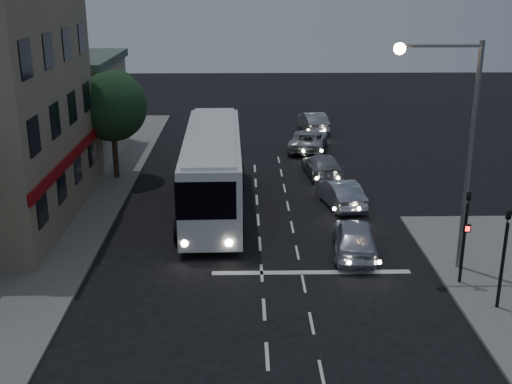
{
  "coord_description": "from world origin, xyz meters",
  "views": [
    {
      "loc": [
        -0.7,
        -21.4,
        11.2
      ],
      "look_at": [
        -0.15,
        5.71,
        2.2
      ],
      "focal_mm": 45.0,
      "sensor_mm": 36.0,
      "label": 1
    }
  ],
  "objects_px": {
    "car_sedan_b": "(322,166)",
    "streetlight": "(455,131)",
    "car_suv": "(355,238)",
    "traffic_signal_side": "(505,247)",
    "traffic_signal_main": "(466,227)",
    "car_sedan_c": "(308,140)",
    "car_sedan_a": "(340,193)",
    "car_extra": "(313,122)",
    "tour_bus": "(213,168)",
    "street_tree": "(112,103)"
  },
  "relations": [
    {
      "from": "car_sedan_b",
      "to": "streetlight",
      "type": "relative_size",
      "value": 0.52
    },
    {
      "from": "car_suv",
      "to": "traffic_signal_side",
      "type": "xyz_separation_m",
      "value": [
        4.29,
        -5.0,
        1.66
      ]
    },
    {
      "from": "car_suv",
      "to": "car_sedan_b",
      "type": "height_order",
      "value": "car_suv"
    },
    {
      "from": "traffic_signal_main",
      "to": "traffic_signal_side",
      "type": "xyz_separation_m",
      "value": [
        0.7,
        -1.98,
        0.0
      ]
    },
    {
      "from": "car_suv",
      "to": "traffic_signal_main",
      "type": "relative_size",
      "value": 1.08
    },
    {
      "from": "car_sedan_b",
      "to": "car_sedan_c",
      "type": "relative_size",
      "value": 0.92
    },
    {
      "from": "streetlight",
      "to": "car_sedan_a",
      "type": "bearing_deg",
      "value": 111.49
    },
    {
      "from": "car_extra",
      "to": "traffic_signal_side",
      "type": "bearing_deg",
      "value": 89.92
    },
    {
      "from": "streetlight",
      "to": "car_sedan_c",
      "type": "bearing_deg",
      "value": 100.52
    },
    {
      "from": "car_sedan_a",
      "to": "traffic_signal_side",
      "type": "distance_m",
      "value": 11.99
    },
    {
      "from": "car_extra",
      "to": "car_sedan_a",
      "type": "bearing_deg",
      "value": 81.33
    },
    {
      "from": "car_sedan_c",
      "to": "car_extra",
      "type": "relative_size",
      "value": 1.1
    },
    {
      "from": "car_sedan_c",
      "to": "traffic_signal_side",
      "type": "bearing_deg",
      "value": 113.05
    },
    {
      "from": "streetlight",
      "to": "tour_bus",
      "type": "bearing_deg",
      "value": 141.91
    },
    {
      "from": "car_sedan_c",
      "to": "traffic_signal_side",
      "type": "relative_size",
      "value": 1.24
    },
    {
      "from": "car_sedan_b",
      "to": "car_extra",
      "type": "xyz_separation_m",
      "value": [
        0.69,
        12.02,
        0.09
      ]
    },
    {
      "from": "traffic_signal_main",
      "to": "traffic_signal_side",
      "type": "height_order",
      "value": "same"
    },
    {
      "from": "car_sedan_b",
      "to": "traffic_signal_main",
      "type": "bearing_deg",
      "value": 98.64
    },
    {
      "from": "car_sedan_c",
      "to": "car_extra",
      "type": "bearing_deg",
      "value": -87.28
    },
    {
      "from": "car_sedan_c",
      "to": "car_extra",
      "type": "height_order",
      "value": "car_extra"
    },
    {
      "from": "tour_bus",
      "to": "street_tree",
      "type": "relative_size",
      "value": 2.11
    },
    {
      "from": "traffic_signal_side",
      "to": "car_sedan_a",
      "type": "bearing_deg",
      "value": 109.77
    },
    {
      "from": "car_extra",
      "to": "traffic_signal_side",
      "type": "distance_m",
      "value": 28.66
    },
    {
      "from": "tour_bus",
      "to": "car_extra",
      "type": "height_order",
      "value": "tour_bus"
    },
    {
      "from": "tour_bus",
      "to": "traffic_signal_main",
      "type": "height_order",
      "value": "traffic_signal_main"
    },
    {
      "from": "streetlight",
      "to": "car_extra",
      "type": "bearing_deg",
      "value": 96.07
    },
    {
      "from": "car_sedan_c",
      "to": "street_tree",
      "type": "distance_m",
      "value": 14.1
    },
    {
      "from": "traffic_signal_main",
      "to": "traffic_signal_side",
      "type": "distance_m",
      "value": 2.1
    },
    {
      "from": "car_sedan_b",
      "to": "traffic_signal_side",
      "type": "xyz_separation_m",
      "value": [
        4.31,
        -16.36,
        1.74
      ]
    },
    {
      "from": "tour_bus",
      "to": "car_sedan_a",
      "type": "xyz_separation_m",
      "value": [
        6.54,
        0.25,
        -1.46
      ]
    },
    {
      "from": "car_sedan_a",
      "to": "traffic_signal_main",
      "type": "height_order",
      "value": "traffic_signal_main"
    },
    {
      "from": "car_sedan_a",
      "to": "traffic_signal_side",
      "type": "height_order",
      "value": "traffic_signal_side"
    },
    {
      "from": "tour_bus",
      "to": "car_sedan_b",
      "type": "relative_size",
      "value": 2.82
    },
    {
      "from": "car_sedan_c",
      "to": "streetlight",
      "type": "xyz_separation_m",
      "value": [
        3.57,
        -19.23,
        5.03
      ]
    },
    {
      "from": "tour_bus",
      "to": "car_sedan_b",
      "type": "bearing_deg",
      "value": 39.78
    },
    {
      "from": "tour_bus",
      "to": "traffic_signal_side",
      "type": "height_order",
      "value": "traffic_signal_side"
    },
    {
      "from": "car_suv",
      "to": "car_extra",
      "type": "height_order",
      "value": "car_extra"
    },
    {
      "from": "tour_bus",
      "to": "streetlight",
      "type": "bearing_deg",
      "value": -39.39
    },
    {
      "from": "car_extra",
      "to": "car_sedan_b",
      "type": "bearing_deg",
      "value": 79.37
    },
    {
      "from": "traffic_signal_main",
      "to": "street_tree",
      "type": "bearing_deg",
      "value": 137.97
    },
    {
      "from": "tour_bus",
      "to": "car_sedan_a",
      "type": "distance_m",
      "value": 6.7
    },
    {
      "from": "tour_bus",
      "to": "car_suv",
      "type": "xyz_separation_m",
      "value": [
        6.27,
        -5.92,
        -1.41
      ]
    },
    {
      "from": "car_sedan_a",
      "to": "car_sedan_c",
      "type": "xyz_separation_m",
      "value": [
        -0.51,
        11.47,
        0.0
      ]
    },
    {
      "from": "car_extra",
      "to": "street_tree",
      "type": "xyz_separation_m",
      "value": [
        -12.89,
        -12.16,
        3.74
      ]
    },
    {
      "from": "car_sedan_a",
      "to": "car_sedan_b",
      "type": "xyz_separation_m",
      "value": [
        -0.29,
        5.2,
        -0.03
      ]
    },
    {
      "from": "car_sedan_b",
      "to": "street_tree",
      "type": "xyz_separation_m",
      "value": [
        -12.2,
        -0.14,
        3.82
      ]
    },
    {
      "from": "tour_bus",
      "to": "streetlight",
      "type": "distance_m",
      "value": 12.7
    },
    {
      "from": "tour_bus",
      "to": "street_tree",
      "type": "xyz_separation_m",
      "value": [
        -5.96,
        5.3,
        2.33
      ]
    },
    {
      "from": "car_sedan_c",
      "to": "car_extra",
      "type": "distance_m",
      "value": 5.83
    },
    {
      "from": "car_sedan_b",
      "to": "car_extra",
      "type": "relative_size",
      "value": 1.01
    }
  ]
}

